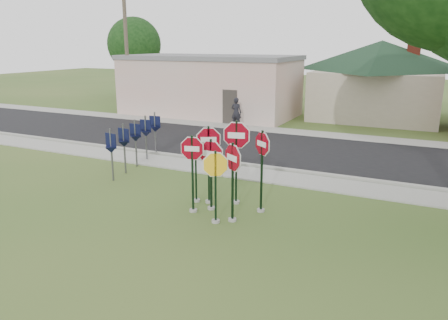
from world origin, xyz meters
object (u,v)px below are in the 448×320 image
at_px(stop_sign_left, 192,164).
at_px(utility_pole_near, 126,44).
at_px(stop_sign_center, 211,165).
at_px(stop_sign_yellow, 215,179).
at_px(pedestrian, 236,112).

bearing_deg(stop_sign_left, utility_pole_near, 133.28).
bearing_deg(stop_sign_left, stop_sign_center, 46.12).
xyz_separation_m(stop_sign_yellow, stop_sign_left, (-1.00, 0.45, 0.19)).
relative_size(stop_sign_center, stop_sign_left, 0.94).
xyz_separation_m(stop_sign_center, stop_sign_left, (-0.41, -0.43, 0.08)).
distance_m(stop_sign_left, utility_pole_near, 19.69).
bearing_deg(stop_sign_center, pedestrian, 111.05).
distance_m(stop_sign_yellow, stop_sign_left, 1.12).
xyz_separation_m(stop_sign_left, utility_pole_near, (-13.29, 14.11, 3.44)).
relative_size(stop_sign_center, pedestrian, 1.31).
bearing_deg(pedestrian, stop_sign_yellow, 111.70).
bearing_deg(utility_pole_near, stop_sign_yellow, -45.52).
bearing_deg(pedestrian, utility_pole_near, -7.45).
distance_m(stop_sign_center, stop_sign_left, 0.60).
bearing_deg(stop_sign_left, stop_sign_yellow, -23.89).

